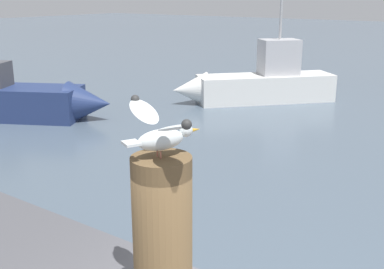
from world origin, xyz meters
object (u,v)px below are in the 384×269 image
boat_navy (8,99)px  boat_white (254,83)px  mooring_post (163,239)px  seagull (161,131)px

boat_navy → boat_white: (4.52, 5.74, 0.07)m
mooring_post → boat_white: bearing=116.2°
mooring_post → seagull: 0.55m
boat_white → mooring_post: bearing=-63.8°
boat_navy → boat_white: boat_white is taller
mooring_post → boat_navy: boat_navy is taller
seagull → boat_navy: bearing=149.8°
seagull → boat_white: bearing=116.2°
boat_navy → mooring_post: bearing=-30.2°
boat_white → seagull: bearing=-63.8°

